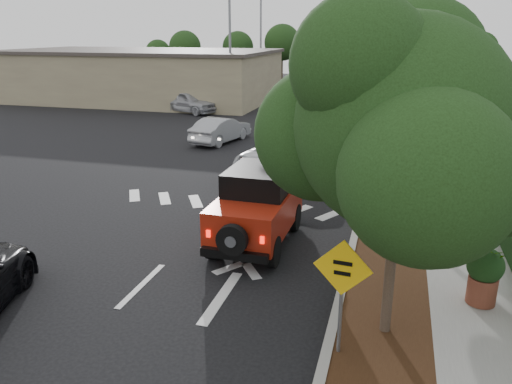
% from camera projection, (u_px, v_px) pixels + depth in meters
% --- Properties ---
extents(ground, '(120.00, 120.00, 0.00)m').
position_uv_depth(ground, '(142.00, 285.00, 11.78)').
color(ground, black).
rests_on(ground, ground).
extents(curb, '(0.20, 70.00, 0.15)m').
position_uv_depth(curb, '(371.00, 168.00, 21.54)').
color(curb, '#9E9B93').
rests_on(curb, ground).
extents(planting_strip, '(1.80, 70.00, 0.12)m').
position_uv_depth(planting_strip, '(395.00, 170.00, 21.29)').
color(planting_strip, black).
rests_on(planting_strip, ground).
extents(sidewalk, '(2.00, 70.00, 0.12)m').
position_uv_depth(sidewalk, '(442.00, 173.00, 20.80)').
color(sidewalk, gray).
rests_on(sidewalk, ground).
extents(hedge, '(0.80, 70.00, 0.80)m').
position_uv_depth(hedge, '(480.00, 168.00, 20.33)').
color(hedge, black).
rests_on(hedge, ground).
extents(commercial_building, '(22.00, 12.00, 4.00)m').
position_uv_depth(commercial_building, '(141.00, 76.00, 42.76)').
color(commercial_building, '#84775B').
rests_on(commercial_building, ground).
extents(transmission_tower, '(7.00, 4.00, 28.00)m').
position_uv_depth(transmission_tower, '(405.00, 86.00, 54.14)').
color(transmission_tower, slate).
rests_on(transmission_tower, ground).
extents(street_tree_near, '(3.80, 3.80, 5.92)m').
position_uv_depth(street_tree_near, '(384.00, 335.00, 9.87)').
color(street_tree_near, black).
rests_on(street_tree_near, ground).
extents(street_tree_mid, '(3.20, 3.20, 5.32)m').
position_uv_depth(street_tree_mid, '(392.00, 215.00, 16.28)').
color(street_tree_mid, black).
rests_on(street_tree_mid, ground).
extents(street_tree_far, '(3.40, 3.40, 5.62)m').
position_uv_depth(street_tree_far, '(395.00, 165.00, 22.22)').
color(street_tree_far, black).
rests_on(street_tree_far, ground).
extents(light_pole_a, '(2.00, 0.22, 9.00)m').
position_uv_depth(light_pole_a, '(231.00, 111.00, 37.26)').
color(light_pole_a, slate).
rests_on(light_pole_a, ground).
extents(light_pole_b, '(2.00, 0.22, 9.00)m').
position_uv_depth(light_pole_b, '(261.00, 92.00, 48.50)').
color(light_pole_b, slate).
rests_on(light_pole_b, ground).
extents(red_jeep, '(1.90, 4.16, 2.11)m').
position_uv_depth(red_jeep, '(259.00, 205.00, 13.98)').
color(red_jeep, black).
rests_on(red_jeep, ground).
extents(silver_suv_ahead, '(3.51, 6.33, 1.68)m').
position_uv_depth(silver_suv_ahead, '(285.00, 154.00, 20.72)').
color(silver_suv_ahead, '#9FA2A7').
rests_on(silver_suv_ahead, ground).
extents(silver_sedan_oncoming, '(2.31, 4.33, 1.35)m').
position_uv_depth(silver_sedan_oncoming, '(221.00, 130.00, 26.63)').
color(silver_sedan_oncoming, '#97999E').
rests_on(silver_sedan_oncoming, ground).
extents(parked_suv, '(5.05, 3.56, 1.60)m').
position_uv_depth(parked_suv, '(189.00, 101.00, 36.28)').
color(parked_suv, '#AAABB1').
rests_on(parked_suv, ground).
extents(speed_hump_sign, '(1.05, 0.13, 2.24)m').
position_uv_depth(speed_hump_sign, '(342.00, 282.00, 8.72)').
color(speed_hump_sign, slate).
rests_on(speed_hump_sign, ground).
extents(terracotta_planter, '(0.76, 0.76, 1.33)m').
position_uv_depth(terracotta_planter, '(485.00, 270.00, 10.56)').
color(terracotta_planter, brown).
rests_on(terracotta_planter, ground).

